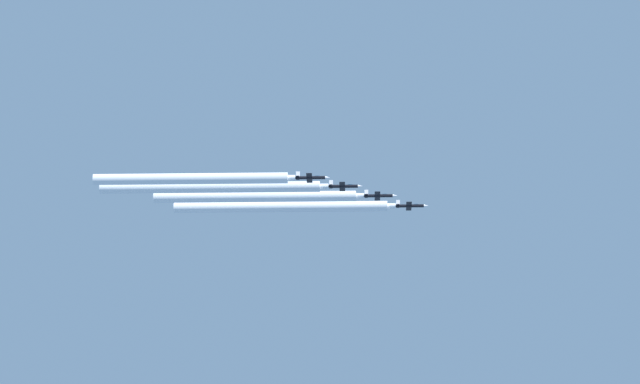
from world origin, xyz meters
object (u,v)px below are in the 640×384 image
object	(u,v)px
jet_fourth_echelon	(312,178)
jet_second_echelon	(380,196)
jet_third_echelon	(345,186)
jet_lead	(411,206)

from	to	relation	value
jet_fourth_echelon	jet_second_echelon	bearing A→B (deg)	137.00
jet_second_echelon	jet_fourth_echelon	distance (m)	30.01
jet_third_echelon	jet_fourth_echelon	distance (m)	14.57
jet_lead	jet_third_echelon	distance (m)	31.33
jet_lead	jet_second_echelon	distance (m)	15.92
jet_third_echelon	jet_fourth_echelon	bearing A→B (deg)	-41.83
jet_lead	jet_fourth_echelon	size ratio (longest dim) A/B	1.00
jet_second_echelon	jet_third_echelon	bearing A→B (deg)	-44.10
jet_second_echelon	jet_third_echelon	size ratio (longest dim) A/B	1.00
jet_third_echelon	jet_fourth_echelon	size ratio (longest dim) A/B	1.00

